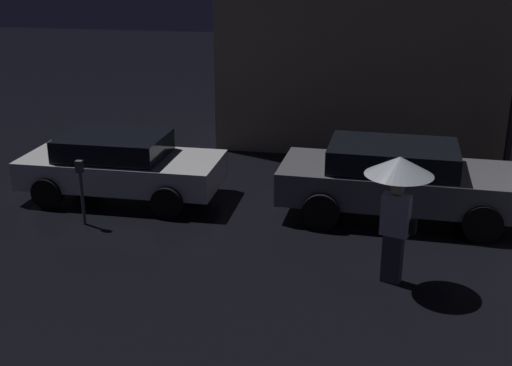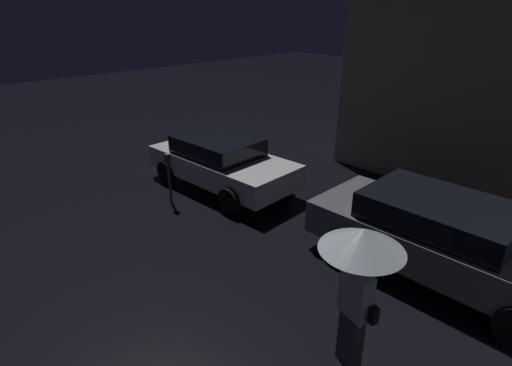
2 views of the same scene
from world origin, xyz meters
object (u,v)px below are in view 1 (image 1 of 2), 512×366
at_px(parked_car_grey, 399,178).
at_px(pedestrian_with_umbrella, 398,184).
at_px(parked_car_white, 121,165).
at_px(parking_meter, 81,185).

relative_size(parked_car_grey, pedestrian_with_umbrella, 2.28).
relative_size(parked_car_white, pedestrian_with_umbrella, 2.01).
height_order(parked_car_white, parked_car_grey, parked_car_grey).
distance_m(parked_car_grey, pedestrian_with_umbrella, 2.76).
bearing_deg(parked_car_grey, parking_meter, -163.18).
distance_m(pedestrian_with_umbrella, parking_meter, 5.68).
bearing_deg(parked_car_white, parked_car_grey, 0.02).
bearing_deg(parked_car_grey, pedestrian_with_umbrella, -90.46).
xyz_separation_m(parked_car_white, parked_car_grey, (5.46, 0.07, 0.06)).
distance_m(parked_car_white, parking_meter, 1.48).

